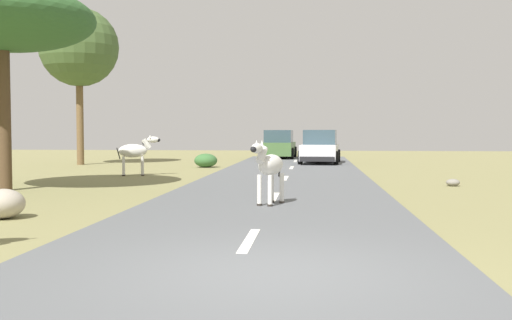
% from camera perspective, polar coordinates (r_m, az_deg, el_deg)
% --- Properties ---
extents(ground_plane, '(90.00, 90.00, 0.00)m').
position_cam_1_polar(ground_plane, '(7.19, 1.50, -11.17)').
color(ground_plane, olive).
extents(road, '(6.00, 64.00, 0.05)m').
position_cam_1_polar(road, '(7.23, -2.39, -10.88)').
color(road, '#56595B').
rests_on(road, ground_plane).
extents(lane_markings, '(0.16, 56.00, 0.01)m').
position_cam_1_polar(lane_markings, '(6.27, -3.68, -12.78)').
color(lane_markings, silver).
rests_on(lane_markings, road).
extents(zebra_0, '(0.79, 1.51, 1.49)m').
position_cam_1_polar(zebra_0, '(13.43, 1.30, -0.59)').
color(zebra_0, silver).
rests_on(zebra_0, road).
extents(zebra_2, '(1.62, 0.81, 1.59)m').
position_cam_1_polar(zebra_2, '(23.34, -11.60, 0.83)').
color(zebra_2, silver).
rests_on(zebra_2, ground_plane).
extents(car_0, '(2.28, 4.46, 1.74)m').
position_cam_1_polar(car_0, '(31.13, 6.22, 1.18)').
color(car_0, silver).
rests_on(car_0, road).
extents(car_1, '(2.13, 4.40, 1.74)m').
position_cam_1_polar(car_1, '(36.69, 2.24, 1.44)').
color(car_1, '#476B38').
rests_on(car_1, road).
extents(tree_0, '(4.01, 4.01, 8.02)m').
position_cam_1_polar(tree_0, '(31.85, -16.77, 10.38)').
color(tree_0, brown).
rests_on(tree_0, ground_plane).
extents(tree_3, '(5.25, 5.25, 5.88)m').
position_cam_1_polar(tree_3, '(18.86, -23.33, 12.37)').
color(tree_3, '#4C3823').
rests_on(tree_3, ground_plane).
extents(bush_1, '(1.10, 0.99, 0.66)m').
position_cam_1_polar(bush_1, '(28.13, -4.88, -0.05)').
color(bush_1, '#386633').
rests_on(bush_1, ground_plane).
extents(rock_1, '(0.86, 0.85, 0.59)m').
position_cam_1_polar(rock_1, '(12.73, -23.32, -3.91)').
color(rock_1, '#A89E8C').
rests_on(rock_1, ground_plane).
extents(rock_2, '(0.43, 0.36, 0.23)m').
position_cam_1_polar(rock_2, '(19.54, 18.52, -2.08)').
color(rock_2, gray).
rests_on(rock_2, ground_plane).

